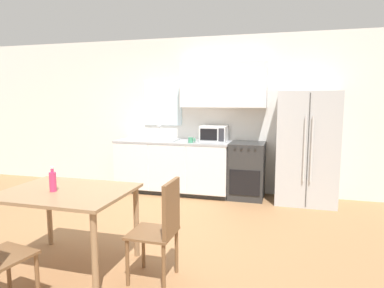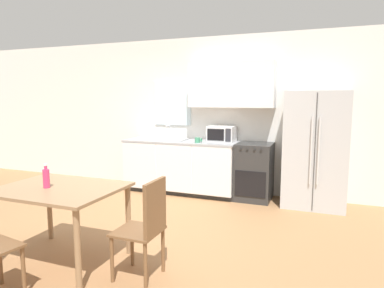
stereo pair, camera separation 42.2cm
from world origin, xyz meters
TOP-DOWN VIEW (x-y plane):
  - ground_plane at (0.00, 0.00)m, footprint 12.00×12.00m
  - wall_back at (0.07, 2.17)m, footprint 12.00×0.38m
  - kitchen_counter at (-0.31, 1.83)m, footprint 2.00×0.68m
  - oven_range at (0.97, 1.86)m, footprint 0.56×0.63m
  - refrigerator at (1.89, 1.83)m, footprint 0.91×0.70m
  - kitchen_sink at (-0.61, 1.84)m, footprint 0.73×0.41m
  - microwave at (0.39, 1.96)m, footprint 0.44×0.37m
  - coffee_mug at (0.07, 1.67)m, footprint 0.12×0.09m
  - dining_table at (-0.42, -1.00)m, footprint 1.19×0.92m
  - dining_chair_side at (0.55, -0.99)m, footprint 0.40×0.40m
  - drink_bottle at (-0.51, -1.06)m, footprint 0.06×0.06m

SIDE VIEW (x-z plane):
  - ground_plane at x=0.00m, z-range 0.00..0.00m
  - oven_range at x=0.97m, z-range 0.00..0.92m
  - kitchen_counter at x=-0.31m, z-range 0.00..0.92m
  - dining_chair_side at x=0.55m, z-range 0.07..1.00m
  - dining_table at x=-0.42m, z-range 0.29..1.06m
  - drink_bottle at x=-0.51m, z-range 0.75..0.99m
  - refrigerator at x=1.89m, z-range 0.00..1.75m
  - kitchen_sink at x=-0.61m, z-range 0.80..1.06m
  - coffee_mug at x=0.07m, z-range 0.92..1.00m
  - microwave at x=0.39m, z-range 0.92..1.18m
  - wall_back at x=0.07m, z-range 0.08..2.78m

